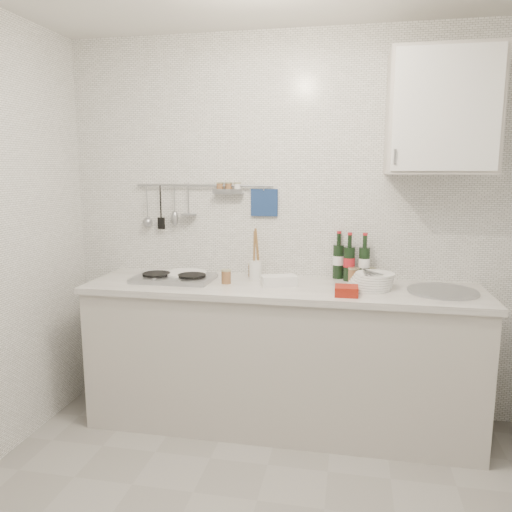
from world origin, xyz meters
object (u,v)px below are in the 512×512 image
(wine_bottles, at_px, (351,256))
(utensil_crock, at_px, (256,267))
(wall_cabinet, at_px, (441,112))
(plate_stack_sink, at_px, (371,281))
(plate_stack_hob, at_px, (184,275))

(wine_bottles, xyz_separation_m, utensil_crock, (-0.61, -0.08, -0.08))
(wine_bottles, height_order, utensil_crock, utensil_crock)
(wall_cabinet, bearing_deg, utensil_crock, 178.61)
(wine_bottles, bearing_deg, utensil_crock, -172.04)
(wine_bottles, relative_size, utensil_crock, 0.92)
(plate_stack_sink, relative_size, utensil_crock, 0.87)
(plate_stack_hob, height_order, plate_stack_sink, plate_stack_sink)
(wall_cabinet, xyz_separation_m, plate_stack_sink, (-0.36, -0.10, -0.98))
(wall_cabinet, xyz_separation_m, wine_bottles, (-0.48, 0.11, -0.87))
(plate_stack_sink, bearing_deg, plate_stack_hob, 177.35)
(plate_stack_hob, bearing_deg, wine_bottles, 8.21)
(wine_bottles, bearing_deg, plate_stack_sink, -58.54)
(wall_cabinet, relative_size, plate_stack_hob, 2.38)
(wall_cabinet, relative_size, utensil_crock, 2.09)
(wine_bottles, bearing_deg, plate_stack_hob, -171.79)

